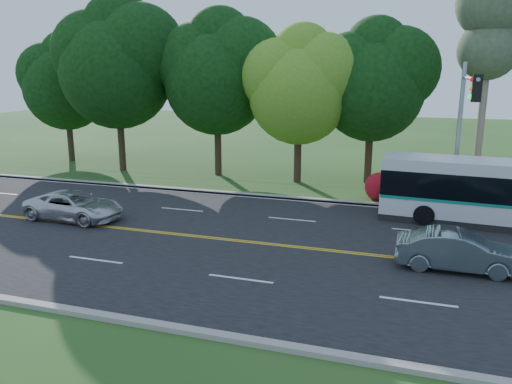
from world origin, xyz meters
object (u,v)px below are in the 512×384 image
(sedan, at_px, (458,251))
(transit_bus, at_px, (512,195))
(traffic_signal, at_px, (464,117))
(suv, at_px, (74,206))

(sedan, bearing_deg, transit_bus, -23.32)
(traffic_signal, height_order, suv, traffic_signal)
(transit_bus, relative_size, sedan, 2.69)
(transit_bus, xyz_separation_m, sedan, (-2.47, -5.80, -0.73))
(transit_bus, bearing_deg, traffic_signal, -179.54)
(traffic_signal, relative_size, transit_bus, 0.64)
(transit_bus, distance_m, sedan, 6.34)
(suv, bearing_deg, transit_bus, -73.34)
(traffic_signal, distance_m, transit_bus, 3.93)
(traffic_signal, distance_m, sedan, 7.15)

